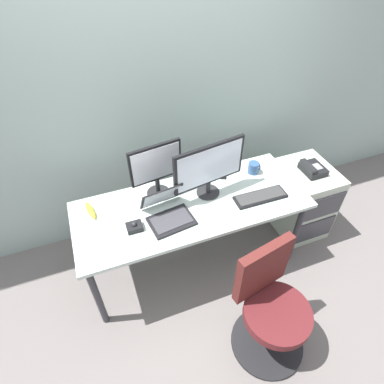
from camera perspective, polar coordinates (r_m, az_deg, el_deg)
The scene contains 14 objects.
ground_plane at distance 2.97m, azimuth -0.00°, elevation -11.89°, with size 8.00×8.00×0.00m, color slate.
back_wall at distance 2.59m, azimuth -5.85°, elevation 19.33°, with size 6.00×0.10×2.80m, color #97AEA7.
desk at distance 2.47m, azimuth -0.00°, elevation -3.25°, with size 1.77×0.70×0.72m.
file_cabinet at distance 3.15m, azimuth 18.89°, elevation -1.29°, with size 0.42×0.53×0.69m.
desk_phone at distance 2.90m, azimuth 20.61°, elevation 3.89°, with size 0.17×0.20×0.09m.
office_chair at distance 2.32m, azimuth 13.68°, elevation -19.59°, with size 0.52×0.52×0.92m.
monitor_main at distance 2.34m, azimuth 3.08°, elevation 4.42°, with size 0.57×0.18×0.45m.
monitor_side at distance 2.35m, azimuth -6.41°, elevation 4.40°, with size 0.40×0.18×0.45m.
keyboard at distance 2.51m, azimuth 12.06°, elevation -0.82°, with size 0.41×0.14×0.03m.
laptop at distance 2.30m, azimuth -4.34°, elevation -3.54°, with size 0.35×0.36×0.22m.
trackball_mouse at distance 2.27m, azimuth -10.19°, elevation -6.09°, with size 0.11×0.09×0.07m.
coffee_mug at distance 2.72m, azimuth 10.90°, elevation 4.26°, with size 0.10×0.09×0.10m.
cell_phone at distance 2.69m, azimuth 5.39°, elevation 3.31°, with size 0.07×0.14×0.01m, color black.
banana at distance 2.46m, azimuth -17.62°, elevation -3.15°, with size 0.19×0.04×0.04m, color yellow.
Camera 1 is at (-0.61, -1.60, 2.43)m, focal length 30.00 mm.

